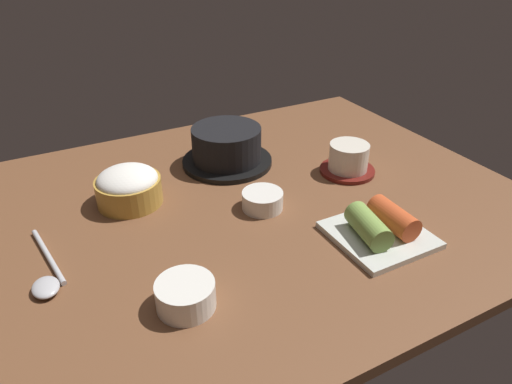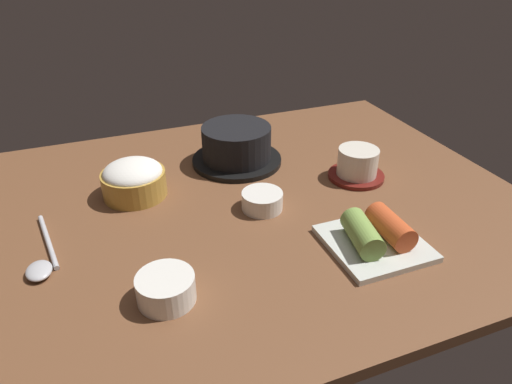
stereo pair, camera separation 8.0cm
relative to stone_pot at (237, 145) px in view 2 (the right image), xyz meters
The scene contains 8 objects.
dining_table 16.74cm from the stone_pot, 106.55° to the right, with size 100.00×76.00×2.00cm, color brown.
stone_pot is the anchor object (origin of this frame).
rice_bowl 22.20cm from the stone_pot, 165.43° to the right, with size 11.40×11.40×6.62cm.
tea_cup_with_saucer 24.26cm from the stone_pot, 36.95° to the right, with size 10.78×10.78×6.04cm.
banchan_cup_center 18.44cm from the stone_pot, 95.49° to the right, with size 7.12×7.12×3.12cm.
kimchi_plate 36.00cm from the stone_pot, 73.37° to the right, with size 14.24×14.24×4.94cm.
side_bowl_near 40.75cm from the stone_pot, 122.46° to the right, with size 7.77×7.77×3.77cm.
spoon 42.66cm from the stone_pot, 151.12° to the right, with size 4.50×17.32×1.35cm.
Camera 2 is at (-22.98, -65.88, 45.72)cm, focal length 32.66 mm.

